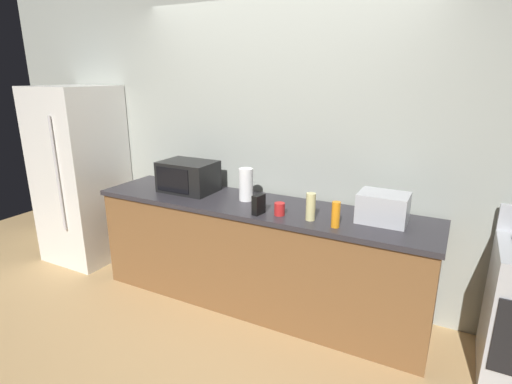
{
  "coord_description": "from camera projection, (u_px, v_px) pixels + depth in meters",
  "views": [
    {
      "loc": [
        1.42,
        -2.32,
        1.91
      ],
      "look_at": [
        0.0,
        0.4,
        1.0
      ],
      "focal_mm": 28.01,
      "sensor_mm": 36.0,
      "label": 1
    }
  ],
  "objects": [
    {
      "name": "toaster_oven",
      "position": [
        383.0,
        208.0,
        2.82
      ],
      "size": [
        0.34,
        0.26,
        0.21
      ],
      "primitive_type": "cube",
      "color": "#B7BABF",
      "rests_on": "counter_run"
    },
    {
      "name": "counter_run",
      "position": [
        256.0,
        254.0,
        3.36
      ],
      "size": [
        2.84,
        0.64,
        0.9
      ],
      "color": "brown",
      "rests_on": "ground_plane"
    },
    {
      "name": "microwave",
      "position": [
        188.0,
        176.0,
        3.55
      ],
      "size": [
        0.48,
        0.35,
        0.27
      ],
      "color": "black",
      "rests_on": "counter_run"
    },
    {
      "name": "bottle_vinegar",
      "position": [
        311.0,
        207.0,
        2.85
      ],
      "size": [
        0.07,
        0.07,
        0.2
      ],
      "primitive_type": "cylinder",
      "color": "beige",
      "rests_on": "counter_run"
    },
    {
      "name": "bottle_dish_soap",
      "position": [
        336.0,
        215.0,
        2.72
      ],
      "size": [
        0.06,
        0.06,
        0.18
      ],
      "primitive_type": "cylinder",
      "color": "orange",
      "rests_on": "counter_run"
    },
    {
      "name": "refrigerator",
      "position": [
        81.0,
        175.0,
        4.14
      ],
      "size": [
        0.72,
        0.73,
        1.8
      ],
      "color": "white",
      "rests_on": "ground_plane"
    },
    {
      "name": "back_wall",
      "position": [
        278.0,
        141.0,
        3.45
      ],
      "size": [
        6.4,
        0.1,
        2.7
      ],
      "primitive_type": "cube",
      "color": "#9EA399",
      "rests_on": "ground_plane"
    },
    {
      "name": "mug_red",
      "position": [
        280.0,
        209.0,
        2.96
      ],
      "size": [
        0.08,
        0.08,
        0.09
      ],
      "primitive_type": "cylinder",
      "color": "red",
      "rests_on": "counter_run"
    },
    {
      "name": "paper_towel_roll",
      "position": [
        246.0,
        184.0,
        3.29
      ],
      "size": [
        0.12,
        0.12,
        0.27
      ],
      "primitive_type": "cylinder",
      "color": "white",
      "rests_on": "counter_run"
    },
    {
      "name": "ground_plane",
      "position": [
        233.0,
        326.0,
        3.15
      ],
      "size": [
        8.0,
        8.0,
        0.0
      ],
      "primitive_type": "plane",
      "color": "tan"
    },
    {
      "name": "cordless_phone",
      "position": [
        259.0,
        204.0,
        2.98
      ],
      "size": [
        0.07,
        0.12,
        0.15
      ],
      "primitive_type": "cube",
      "rotation": [
        0.0,
        0.0,
        -0.17
      ],
      "color": "black",
      "rests_on": "counter_run"
    }
  ]
}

